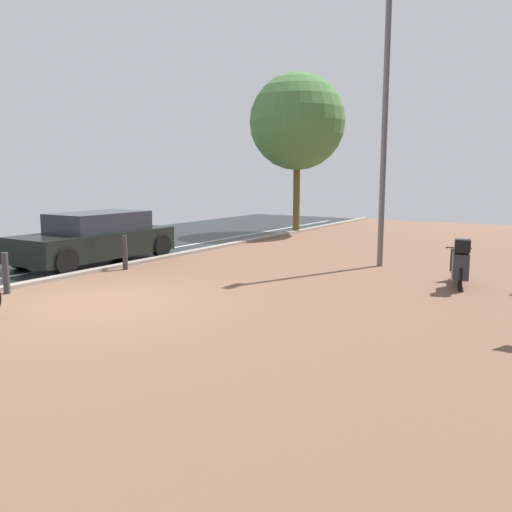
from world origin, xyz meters
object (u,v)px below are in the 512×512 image
at_px(parked_car_near, 96,238).
at_px(lamp_post, 385,117).
at_px(scooter_mid, 460,264).
at_px(street_tree, 297,122).
at_px(bollard_near, 6,273).
at_px(bollard_far, 125,253).

height_order(parked_car_near, lamp_post, lamp_post).
height_order(scooter_mid, parked_car_near, parked_car_near).
distance_m(parked_car_near, street_tree, 9.91).
height_order(parked_car_near, street_tree, street_tree).
distance_m(street_tree, bollard_near, 13.24).
height_order(lamp_post, bollard_near, lamp_post).
bearing_deg(lamp_post, parked_car_near, -153.02).
xyz_separation_m(parked_car_near, lamp_post, (6.47, 3.29, 2.99)).
xyz_separation_m(scooter_mid, street_tree, (-7.60, 7.48, 3.79)).
bearing_deg(street_tree, lamp_post, -47.39).
bearing_deg(bollard_far, parked_car_near, 164.17).
bearing_deg(scooter_mid, street_tree, 135.44).
relative_size(parked_car_near, bollard_far, 5.17).
height_order(street_tree, bollard_near, street_tree).
relative_size(bollard_near, bollard_far, 0.97).
bearing_deg(parked_car_near, scooter_mid, 10.99).
bearing_deg(scooter_mid, parked_car_near, -169.01).
distance_m(lamp_post, bollard_far, 7.01).
bearing_deg(scooter_mid, bollard_far, -163.83).
xyz_separation_m(lamp_post, bollard_far, (-5.02, -3.70, -3.20)).
xyz_separation_m(street_tree, bollard_near, (0.38, -12.66, -3.86)).
height_order(scooter_mid, bollard_far, scooter_mid).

